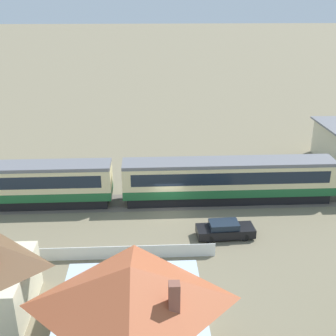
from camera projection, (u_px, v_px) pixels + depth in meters
name	position (u px, v px, depth m)	size (l,w,h in m)	color
ground_plane	(169.00, 210.00, 37.81)	(600.00, 600.00, 0.00)	#7A7056
passenger_train	(231.00, 179.00, 38.86)	(60.67, 2.88, 4.02)	#1E6033
railway_track	(222.00, 200.00, 39.66)	(117.52, 3.60, 0.04)	#665B51
cottage_terracotta_roof	(132.00, 305.00, 22.28)	(8.29, 7.84, 5.03)	silver
parked_car_black	(225.00, 230.00, 33.39)	(4.64, 1.92, 1.34)	black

